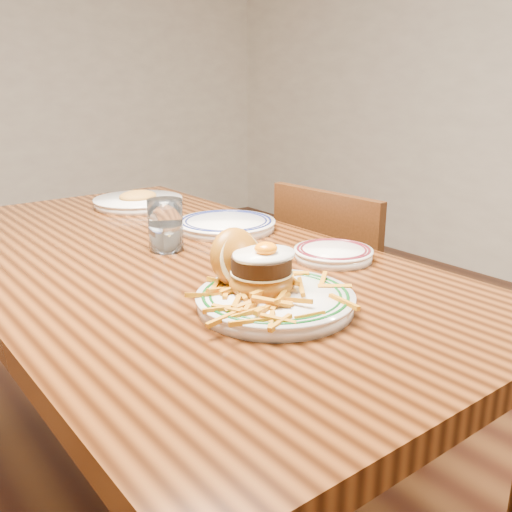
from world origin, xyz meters
TOP-DOWN VIEW (x-y plane):
  - table at (0.00, 0.00)m, footprint 0.85×1.60m
  - chair_right at (0.62, 0.00)m, footprint 0.42×0.42m
  - main_plate at (-0.00, -0.39)m, footprint 0.29×0.30m
  - side_plate at (0.29, -0.26)m, footprint 0.18×0.18m
  - rear_plate at (0.25, 0.11)m, footprint 0.27×0.27m
  - water_glass at (0.03, 0.04)m, footprint 0.08×0.08m
  - far_plate at (0.20, 0.53)m, footprint 0.28×0.28m

SIDE VIEW (x-z plane):
  - chair_right at x=0.62m, z-range 0.03..0.87m
  - table at x=0.00m, z-range 0.29..1.04m
  - side_plate at x=0.29m, z-range 0.75..0.78m
  - rear_plate at x=0.25m, z-range 0.75..0.78m
  - far_plate at x=0.20m, z-range 0.74..0.79m
  - main_plate at x=0.00m, z-range 0.72..0.86m
  - water_glass at x=0.03m, z-range 0.74..0.87m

